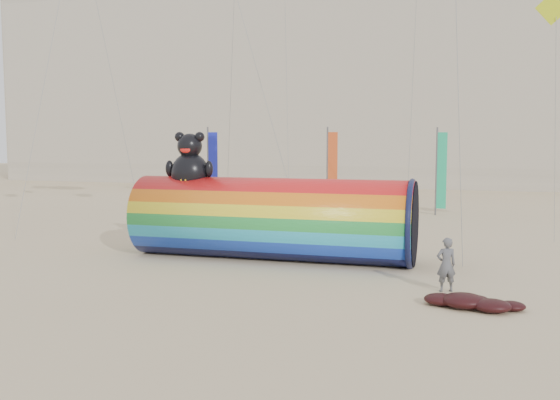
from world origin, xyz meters
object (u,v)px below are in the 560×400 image
(kite_handler, at_px, (446,265))
(windsock_assembly, at_px, (272,217))
(hotel_building, at_px, (286,85))
(fabric_bundle, at_px, (472,302))

(kite_handler, bearing_deg, windsock_assembly, -49.40)
(kite_handler, bearing_deg, hotel_building, -90.38)
(kite_handler, xyz_separation_m, fabric_bundle, (0.72, -1.71, -0.64))
(hotel_building, distance_m, fabric_bundle, 52.50)
(hotel_building, relative_size, fabric_bundle, 23.06)
(kite_handler, distance_m, fabric_bundle, 1.96)
(hotel_building, bearing_deg, kite_handler, -68.58)
(hotel_building, xyz_separation_m, windsock_assembly, (11.70, -42.86, -8.70))
(hotel_building, bearing_deg, fabric_bundle, -68.52)
(hotel_building, distance_m, windsock_assembly, 45.27)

